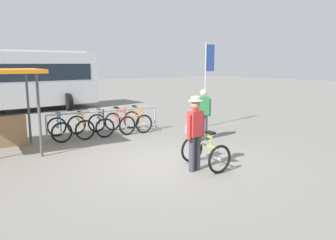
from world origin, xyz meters
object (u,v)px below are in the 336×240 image
at_px(racked_bike_red, 120,122).
at_px(featured_bicycle, 202,147).
at_px(racked_bike_black, 101,124).
at_px(person_with_featured_bike, 195,131).
at_px(banner_flag, 208,69).
at_px(racked_bike_yellow, 81,126).
at_px(racked_bike_orange, 137,121).
at_px(pedestrian_with_backpack, 203,111).
at_px(racked_bike_blue, 59,128).

relative_size(racked_bike_red, featured_bicycle, 0.94).
distance_m(racked_bike_black, person_with_featured_bike, 4.86).
bearing_deg(person_with_featured_bike, banner_flag, 45.61).
bearing_deg(racked_bike_yellow, racked_bike_orange, -4.18).
bearing_deg(racked_bike_orange, person_with_featured_bike, -103.57).
bearing_deg(pedestrian_with_backpack, featured_bicycle, -130.91).
height_order(racked_bike_yellow, racked_bike_red, same).
relative_size(racked_bike_red, banner_flag, 0.36).
relative_size(racked_bike_blue, racked_bike_orange, 1.03).
xyz_separation_m(racked_bike_yellow, pedestrian_with_backpack, (3.07, -2.67, 0.57)).
bearing_deg(racked_bike_red, racked_bike_blue, 175.82).
bearing_deg(featured_bicycle, racked_bike_blue, 112.89).
bearing_deg(racked_bike_orange, pedestrian_with_backpack, -68.80).
height_order(featured_bicycle, person_with_featured_bike, person_with_featured_bike).
distance_m(racked_bike_blue, pedestrian_with_backpack, 4.68).
bearing_deg(person_with_featured_bike, featured_bicycle, 25.31).
distance_m(racked_bike_yellow, racked_bike_orange, 2.10).
distance_m(racked_bike_black, banner_flag, 4.55).
xyz_separation_m(racked_bike_yellow, person_with_featured_bike, (0.96, -4.87, 0.58)).
xyz_separation_m(racked_bike_red, featured_bicycle, (-0.09, -4.60, 0.12)).
xyz_separation_m(racked_bike_orange, person_with_featured_bike, (-1.14, -4.72, 0.58)).
distance_m(racked_bike_yellow, racked_bike_red, 1.40).
height_order(racked_bike_orange, pedestrian_with_backpack, pedestrian_with_backpack).
relative_size(racked_bike_black, racked_bike_red, 1.02).
distance_m(racked_bike_blue, racked_bike_red, 2.10).
bearing_deg(racked_bike_yellow, featured_bicycle, -74.45).
bearing_deg(person_with_featured_bike, racked_bike_yellow, 101.10).
distance_m(featured_bicycle, person_with_featured_bike, 0.61).
xyz_separation_m(person_with_featured_bike, pedestrian_with_backpack, (2.12, 2.20, -0.01)).
height_order(racked_bike_black, person_with_featured_bike, person_with_featured_bike).
distance_m(racked_bike_yellow, featured_bicycle, 4.88).
height_order(racked_bike_red, banner_flag, banner_flag).
relative_size(racked_bike_yellow, featured_bicycle, 0.93).
distance_m(racked_bike_blue, featured_bicycle, 5.16).
bearing_deg(featured_bicycle, racked_bike_orange, 80.21).
xyz_separation_m(racked_bike_orange, pedestrian_with_backpack, (0.98, -2.52, 0.57)).
xyz_separation_m(racked_bike_black, person_with_featured_bike, (0.26, -4.82, 0.58)).
distance_m(pedestrian_with_backpack, banner_flag, 2.68).
xyz_separation_m(racked_bike_black, racked_bike_red, (0.70, -0.05, 0.00)).
relative_size(racked_bike_black, person_with_featured_bike, 0.68).
bearing_deg(racked_bike_blue, banner_flag, -11.05).
distance_m(racked_bike_yellow, pedestrian_with_backpack, 4.11).
height_order(racked_bike_blue, person_with_featured_bike, person_with_featured_bike).
relative_size(racked_bike_black, banner_flag, 0.36).
distance_m(racked_bike_blue, racked_bike_black, 1.40).
height_order(racked_bike_yellow, racked_bike_black, same).
xyz_separation_m(racked_bike_red, banner_flag, (3.34, -0.91, 1.86)).
height_order(person_with_featured_bike, banner_flag, banner_flag).
height_order(racked_bike_blue, racked_bike_orange, same).
height_order(racked_bike_yellow, banner_flag, banner_flag).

